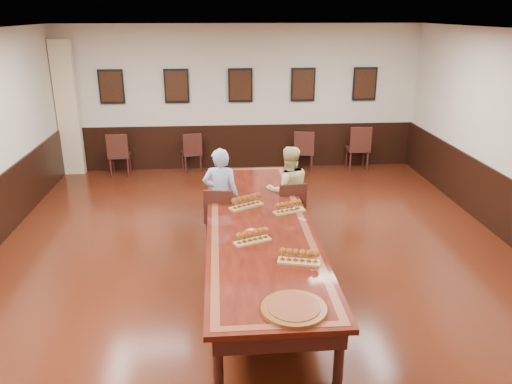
{
  "coord_description": "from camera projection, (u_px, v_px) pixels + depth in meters",
  "views": [
    {
      "loc": [
        -0.52,
        -6.2,
        3.44
      ],
      "look_at": [
        0.0,
        0.5,
        1.0
      ],
      "focal_mm": 35.0,
      "sensor_mm": 36.0,
      "label": 1
    }
  ],
  "objects": [
    {
      "name": "floor",
      "position": [
        259.0,
        271.0,
        7.03
      ],
      "size": [
        8.0,
        10.0,
        0.02
      ],
      "primitive_type": "cube",
      "color": "black",
      "rests_on": "ground"
    },
    {
      "name": "ceiling",
      "position": [
        259.0,
        32.0,
        5.93
      ],
      "size": [
        8.0,
        10.0,
        0.02
      ],
      "primitive_type": "cube",
      "color": "white",
      "rests_on": "floor"
    },
    {
      "name": "wall_back",
      "position": [
        240.0,
        98.0,
        11.17
      ],
      "size": [
        8.0,
        0.02,
        3.2
      ],
      "primitive_type": "cube",
      "color": "beige",
      "rests_on": "floor"
    },
    {
      "name": "chair_man",
      "position": [
        220.0,
        215.0,
        7.7
      ],
      "size": [
        0.5,
        0.54,
        0.95
      ],
      "primitive_type": null,
      "rotation": [
        0.0,
        0.0,
        3.01
      ],
      "color": "black",
      "rests_on": "floor"
    },
    {
      "name": "chair_woman",
      "position": [
        289.0,
        208.0,
        8.02
      ],
      "size": [
        0.48,
        0.52,
        0.93
      ],
      "primitive_type": null,
      "rotation": [
        0.0,
        0.0,
        3.25
      ],
      "color": "black",
      "rests_on": "floor"
    },
    {
      "name": "spare_chair_a",
      "position": [
        119.0,
        154.0,
        10.99
      ],
      "size": [
        0.47,
        0.51,
        0.96
      ],
      "primitive_type": null,
      "rotation": [
        0.0,
        0.0,
        3.19
      ],
      "color": "black",
      "rests_on": "floor"
    },
    {
      "name": "spare_chair_b",
      "position": [
        191.0,
        151.0,
        11.29
      ],
      "size": [
        0.52,
        0.55,
        0.9
      ],
      "primitive_type": null,
      "rotation": [
        0.0,
        0.0,
        3.38
      ],
      "color": "black",
      "rests_on": "floor"
    },
    {
      "name": "spare_chair_c",
      "position": [
        304.0,
        150.0,
        11.28
      ],
      "size": [
        0.51,
        0.55,
        0.95
      ],
      "primitive_type": null,
      "rotation": [
        0.0,
        0.0,
        2.98
      ],
      "color": "black",
      "rests_on": "floor"
    },
    {
      "name": "spare_chair_d",
      "position": [
        358.0,
        147.0,
        11.39
      ],
      "size": [
        0.51,
        0.55,
        1.03
      ],
      "primitive_type": null,
      "rotation": [
        0.0,
        0.0,
        3.09
      ],
      "color": "black",
      "rests_on": "floor"
    },
    {
      "name": "person_man",
      "position": [
        221.0,
        196.0,
        7.7
      ],
      "size": [
        0.6,
        0.43,
        1.52
      ],
      "primitive_type": "imported",
      "rotation": [
        0.0,
        0.0,
        3.01
      ],
      "color": "#4B74BD",
      "rests_on": "floor"
    },
    {
      "name": "person_woman",
      "position": [
        288.0,
        190.0,
        8.02
      ],
      "size": [
        0.78,
        0.64,
        1.46
      ],
      "primitive_type": "imported",
      "rotation": [
        0.0,
        0.0,
        3.25
      ],
      "color": "#D1CA82",
      "rests_on": "floor"
    },
    {
      "name": "pink_phone",
      "position": [
        302.0,
        219.0,
        6.83
      ],
      "size": [
        0.12,
        0.15,
        0.01
      ],
      "primitive_type": "cube",
      "rotation": [
        0.0,
        0.0,
        0.54
      ],
      "color": "#CF4560",
      "rests_on": "conference_table"
    },
    {
      "name": "curtain",
      "position": [
        68.0,
        109.0,
        10.77
      ],
      "size": [
        0.45,
        0.18,
        2.9
      ],
      "primitive_type": "cube",
      "color": "#C6B688",
      "rests_on": "floor"
    },
    {
      "name": "wainscoting",
      "position": [
        259.0,
        239.0,
        6.85
      ],
      "size": [
        8.0,
        10.0,
        1.0
      ],
      "color": "black",
      "rests_on": "floor"
    },
    {
      "name": "conference_table",
      "position": [
        259.0,
        231.0,
        6.81
      ],
      "size": [
        1.4,
        5.0,
        0.76
      ],
      "color": "black",
      "rests_on": "floor"
    },
    {
      "name": "posters",
      "position": [
        240.0,
        85.0,
        11.0
      ],
      "size": [
        6.14,
        0.04,
        0.74
      ],
      "color": "black",
      "rests_on": "wall_back"
    },
    {
      "name": "flight_a",
      "position": [
        246.0,
        202.0,
        7.23
      ],
      "size": [
        0.52,
        0.39,
        0.19
      ],
      "color": "#A07B43",
      "rests_on": "conference_table"
    },
    {
      "name": "flight_b",
      "position": [
        289.0,
        207.0,
        7.06
      ],
      "size": [
        0.48,
        0.28,
        0.17
      ],
      "color": "#A07B43",
      "rests_on": "conference_table"
    },
    {
      "name": "flight_c",
      "position": [
        253.0,
        236.0,
        6.14
      ],
      "size": [
        0.49,
        0.31,
        0.17
      ],
      "color": "#A07B43",
      "rests_on": "conference_table"
    },
    {
      "name": "flight_d",
      "position": [
        299.0,
        257.0,
        5.63
      ],
      "size": [
        0.5,
        0.26,
        0.18
      ],
      "color": "#A07B43",
      "rests_on": "conference_table"
    },
    {
      "name": "red_plate_grp",
      "position": [
        252.0,
        231.0,
        6.46
      ],
      "size": [
        0.18,
        0.18,
        0.02
      ],
      "color": "red",
      "rests_on": "conference_table"
    },
    {
      "name": "carved_platter",
      "position": [
        294.0,
        309.0,
        4.75
      ],
      "size": [
        0.67,
        0.67,
        0.05
      ],
      "color": "#5E2F12",
      "rests_on": "conference_table"
    }
  ]
}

